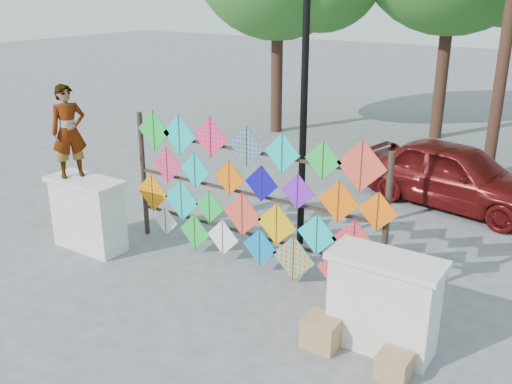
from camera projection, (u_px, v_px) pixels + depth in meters
ground at (220, 284)px, 8.87m from camera, size 80.00×80.00×0.00m
parapet_left at (88, 213)px, 9.89m from camera, size 1.40×0.65×1.28m
parapet_right at (383, 302)px, 7.09m from camera, size 1.40×0.65×1.28m
kite_rack at (250, 198)px, 9.00m from camera, size 4.98×0.24×2.43m
vendor_woman at (69, 131)px, 9.55m from camera, size 0.60×0.69×1.58m
sedan at (455, 175)px, 11.82m from camera, size 4.23×2.30×1.37m
lamppost at (304, 94)px, 9.37m from camera, size 0.28×0.28×4.46m
cardboard_box_near at (322, 332)px, 7.27m from camera, size 0.45×0.40×0.40m
cardboard_box_far at (394, 367)px, 6.68m from camera, size 0.38×0.35×0.32m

